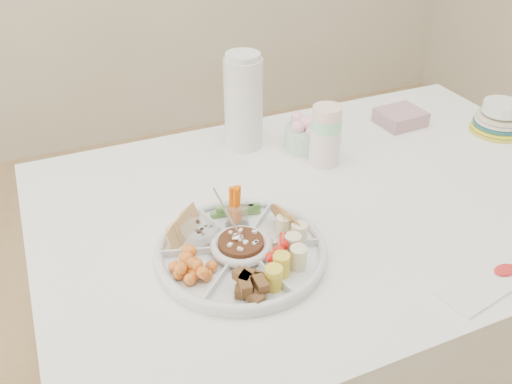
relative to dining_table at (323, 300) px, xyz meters
name	(u,v)px	position (x,y,z in m)	size (l,w,h in m)	color
floor	(315,380)	(0.00, 0.00, -0.38)	(4.00, 4.00, 0.00)	tan
dining_table	(323,300)	(0.00, 0.00, 0.00)	(1.52, 1.02, 0.76)	white
party_tray	(241,248)	(-0.31, -0.13, 0.40)	(0.38, 0.38, 0.04)	silver
bean_dip	(241,246)	(-0.31, -0.13, 0.41)	(0.10, 0.10, 0.04)	#49280C
tortillas	(286,220)	(-0.18, -0.10, 0.42)	(0.09, 0.09, 0.06)	#A65F34
carrot_cucumber	(235,201)	(-0.27, 0.00, 0.44)	(0.11, 0.11, 0.10)	#EE5F02
pita_raisins	(189,227)	(-0.40, -0.03, 0.42)	(0.12, 0.12, 0.06)	#E0B66E
cherries	(191,267)	(-0.44, -0.16, 0.42)	(0.12, 0.12, 0.05)	#D8713B
granola_chunks	(247,284)	(-0.35, -0.25, 0.42)	(0.10, 0.10, 0.05)	brown
banana_tomato	(296,250)	(-0.22, -0.22, 0.44)	(0.12, 0.12, 0.10)	#E3CC79
cup_stack	(326,124)	(0.07, 0.17, 0.50)	(0.09, 0.09, 0.24)	silver
thermos	(243,100)	(-0.10, 0.36, 0.53)	(0.11, 0.11, 0.29)	silver
flower_bowl	(306,133)	(0.06, 0.27, 0.43)	(0.13, 0.13, 0.10)	silver
napkin_stack	(400,117)	(0.42, 0.29, 0.40)	(0.14, 0.12, 0.05)	#B28894
plate_stack	(500,116)	(0.67, 0.12, 0.43)	(0.17, 0.17, 0.11)	gold
placemat	(494,276)	(0.16, -0.41, 0.38)	(0.30, 0.10, 0.01)	#EAE7CA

